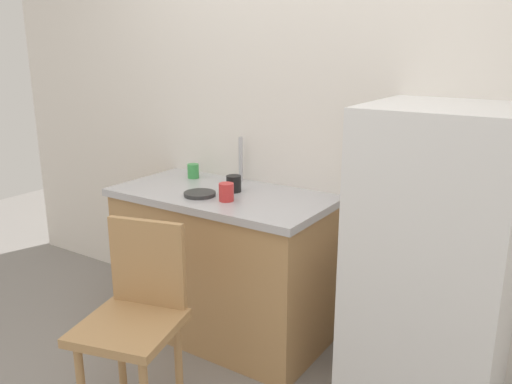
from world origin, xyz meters
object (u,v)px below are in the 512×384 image
Objects in this scene: refrigerator at (433,266)px; chair at (136,314)px; cup_red at (226,192)px; hotplate at (200,194)px; cup_black at (234,184)px; cup_green at (193,171)px.

refrigerator reaches higher than chair.
refrigerator is 14.95× the size of cup_red.
hotplate is 1.90× the size of cup_black.
cup_red is 0.53m from cup_green.
cup_red reaches higher than chair.
chair is 0.77m from hotplate.
chair is 5.24× the size of hotplate.
cup_green reaches higher than chair.
refrigerator is 15.53× the size of cup_black.
cup_black is (0.10, 0.17, 0.03)m from hotplate.
refrigerator is 16.28× the size of cup_green.
cup_black is 1.05× the size of cup_green.
chair is 1.11m from cup_green.
chair is at bearing -75.91° from hotplate.
refrigerator is 1.31m from chair.
cup_green is at bearing 163.11° from cup_black.
chair is (-1.05, -0.77, -0.20)m from refrigerator.
refrigerator is 1.06m from cup_red.
chair is 0.77m from cup_red.
hotplate is 0.18m from cup_red.
cup_black is at bearing 113.31° from cup_red.
chair is at bearing -90.80° from cup_red.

